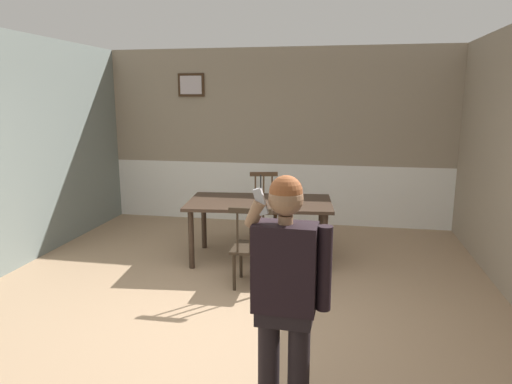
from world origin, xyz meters
name	(u,v)px	position (x,y,z in m)	size (l,w,h in m)	color
ground_plane	(220,323)	(0.00, 0.00, 0.00)	(8.08, 8.08, 0.00)	#9E7F60
room_back_partition	(277,140)	(0.00, 3.68, 1.38)	(5.76, 0.17, 2.86)	gray
dining_table	(260,207)	(0.06, 1.78, 0.69)	(1.91, 1.17, 0.78)	#38281E
chair_near_window	(264,208)	(-0.04, 2.65, 0.47)	(0.49, 0.49, 0.98)	#513823
chair_by_doorway	(253,247)	(0.14, 0.90, 0.46)	(0.47, 0.47, 0.94)	#2D2319
person_figure	(286,288)	(0.76, -1.20, 0.92)	(0.55, 0.23, 1.63)	black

